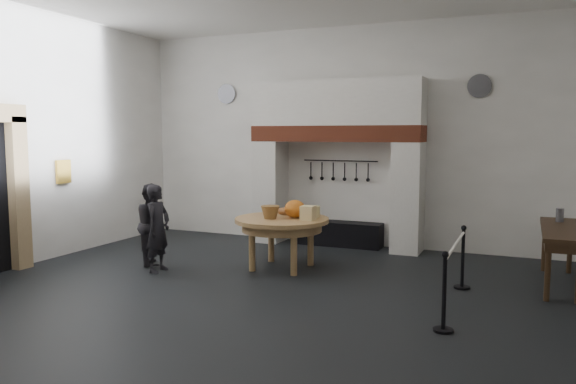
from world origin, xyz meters
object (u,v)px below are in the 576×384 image
at_px(visitor_far, 153,224).
at_px(barrier_post_far, 463,259).
at_px(iron_range, 336,233).
at_px(side_table, 561,230).
at_px(work_table, 282,220).
at_px(visitor_near, 158,228).
at_px(barrier_post_near, 444,294).

height_order(visitor_far, barrier_post_far, visitor_far).
distance_m(iron_range, side_table, 4.45).
relative_size(work_table, visitor_near, 1.10).
height_order(barrier_post_near, barrier_post_far, same).
bearing_deg(barrier_post_near, work_table, 145.00).
xyz_separation_m(visitor_far, side_table, (6.57, 1.25, 0.15)).
bearing_deg(work_table, iron_range, 83.77).
bearing_deg(visitor_near, work_table, -62.10).
relative_size(iron_range, visitor_near, 1.29).
relative_size(iron_range, work_table, 1.18).
distance_m(visitor_near, barrier_post_near, 4.95).
relative_size(visitor_near, barrier_post_near, 1.63).
distance_m(iron_range, barrier_post_far, 3.63).
relative_size(visitor_near, visitor_far, 1.02).
xyz_separation_m(work_table, barrier_post_far, (3.00, -0.10, -0.39)).
xyz_separation_m(visitor_far, barrier_post_far, (5.23, 0.52, -0.27)).
bearing_deg(work_table, visitor_near, -150.70).
xyz_separation_m(work_table, barrier_post_near, (3.00, -2.10, -0.39)).
relative_size(visitor_far, barrier_post_far, 1.60).
height_order(visitor_near, barrier_post_near, visitor_near).
distance_m(barrier_post_near, barrier_post_far, 2.00).
relative_size(visitor_far, side_table, 0.66).
distance_m(iron_range, visitor_far, 3.82).
bearing_deg(work_table, side_table, 8.25).
xyz_separation_m(iron_range, barrier_post_far, (2.76, -2.35, 0.20)).
bearing_deg(visitor_far, side_table, -118.26).
height_order(visitor_far, side_table, visitor_far).
height_order(iron_range, barrier_post_near, barrier_post_near).
bearing_deg(work_table, visitor_far, -164.33).
height_order(visitor_near, barrier_post_far, visitor_near).
relative_size(visitor_near, barrier_post_far, 1.63).
height_order(iron_range, barrier_post_far, barrier_post_far).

